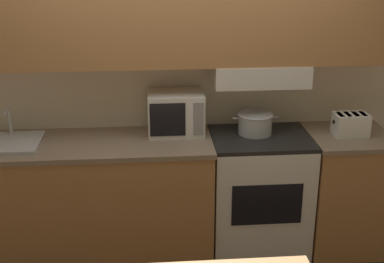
# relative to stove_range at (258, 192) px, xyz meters

# --- Properties ---
(ground_plane) EXTENTS (16.00, 16.00, 0.00)m
(ground_plane) POSITION_rel_stove_range_xyz_m (-0.58, 0.29, -0.46)
(ground_plane) COLOR #3D2D23
(wall_back) EXTENTS (5.48, 0.38, 2.55)m
(wall_back) POSITION_rel_stove_range_xyz_m (-0.57, 0.22, 1.06)
(wall_back) COLOR silver
(wall_back) RESTS_ON ground_plane
(lower_counter_main) EXTENTS (1.76, 0.63, 0.92)m
(lower_counter_main) POSITION_rel_stove_range_xyz_m (-1.25, -0.01, 0.00)
(lower_counter_main) COLOR #B27A47
(lower_counter_main) RESTS_ON ground_plane
(lower_counter_right_stub) EXTENTS (0.60, 0.63, 0.92)m
(lower_counter_right_stub) POSITION_rel_stove_range_xyz_m (0.67, -0.01, 0.00)
(lower_counter_right_stub) COLOR #B27A47
(lower_counter_right_stub) RESTS_ON ground_plane
(stove_range) EXTENTS (0.72, 0.59, 0.92)m
(stove_range) POSITION_rel_stove_range_xyz_m (0.00, 0.00, 0.00)
(stove_range) COLOR white
(stove_range) RESTS_ON ground_plane
(cooking_pot) EXTENTS (0.34, 0.26, 0.15)m
(cooking_pot) POSITION_rel_stove_range_xyz_m (-0.03, 0.06, 0.54)
(cooking_pot) COLOR #B7BABF
(cooking_pot) RESTS_ON stove_range
(microwave) EXTENTS (0.41, 0.30, 0.31)m
(microwave) POSITION_rel_stove_range_xyz_m (-0.62, 0.12, 0.61)
(microwave) COLOR white
(microwave) RESTS_ON lower_counter_main
(toaster) EXTENTS (0.26, 0.16, 0.16)m
(toaster) POSITION_rel_stove_range_xyz_m (0.66, -0.02, 0.54)
(toaster) COLOR white
(toaster) RESTS_ON lower_counter_right_stub
(sink_basin) EXTENTS (0.47, 0.41, 0.22)m
(sink_basin) POSITION_rel_stove_range_xyz_m (-1.82, -0.01, 0.47)
(sink_basin) COLOR #B7BABF
(sink_basin) RESTS_ON lower_counter_main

